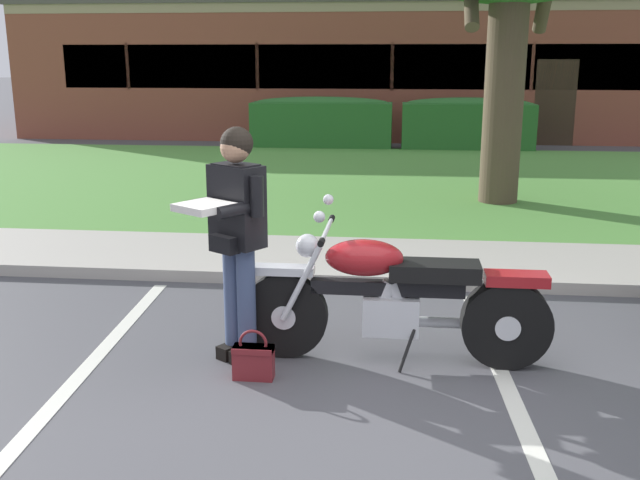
{
  "coord_description": "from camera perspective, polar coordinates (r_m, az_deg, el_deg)",
  "views": [
    {
      "loc": [
        0.1,
        -4.13,
        2.17
      ],
      "look_at": [
        -0.47,
        1.04,
        0.85
      ],
      "focal_mm": 40.69,
      "sensor_mm": 36.0,
      "label": 1
    }
  ],
  "objects": [
    {
      "name": "rider_person",
      "position": [
        5.15,
        -6.68,
        1.08
      ],
      "size": [
        0.61,
        0.67,
        1.7
      ],
      "color": "black",
      "rests_on": "ground"
    },
    {
      "name": "curb_strip",
      "position": [
        7.09,
        5.2,
        -3.16
      ],
      "size": [
        60.0,
        0.2,
        0.12
      ],
      "primitive_type": "cube",
      "color": "#ADA89E",
      "rests_on": "ground"
    },
    {
      "name": "motorcycle",
      "position": [
        5.26,
        6.83,
        -4.62
      ],
      "size": [
        2.24,
        0.82,
        1.18
      ],
      "color": "black",
      "rests_on": "ground"
    },
    {
      "name": "hedge_left",
      "position": [
        17.63,
        0.12,
        9.3
      ],
      "size": [
        3.36,
        0.9,
        1.24
      ],
      "color": "#286028",
      "rests_on": "ground"
    },
    {
      "name": "stall_stripe_0",
      "position": [
        5.31,
        -18.92,
        -10.66
      ],
      "size": [
        0.33,
        4.4,
        0.01
      ],
      "primitive_type": "cube",
      "rotation": [
        0.0,
        0.0,
        0.05
      ],
      "color": "silver",
      "rests_on": "ground"
    },
    {
      "name": "ground_plane",
      "position": [
        4.67,
        4.48,
        -13.52
      ],
      "size": [
        140.0,
        140.0,
        0.0
      ],
      "primitive_type": "plane",
      "color": "#4C4C51"
    },
    {
      "name": "hedge_center_left",
      "position": [
        17.6,
        11.52,
        9.01
      ],
      "size": [
        3.06,
        0.9,
        1.24
      ],
      "color": "#286028",
      "rests_on": "ground"
    },
    {
      "name": "grass_lawn",
      "position": [
        12.95,
        5.76,
        4.66
      ],
      "size": [
        60.0,
        8.82,
        0.06
      ],
      "primitive_type": "cube",
      "color": "#518E3D",
      "rests_on": "ground"
    },
    {
      "name": "stall_stripe_1",
      "position": [
        4.91,
        15.12,
        -12.5
      ],
      "size": [
        0.33,
        4.4,
        0.01
      ],
      "primitive_type": "cube",
      "rotation": [
        0.0,
        0.0,
        0.05
      ],
      "color": "silver",
      "rests_on": "ground"
    },
    {
      "name": "concrete_walk",
      "position": [
        7.91,
        5.32,
        -1.46
      ],
      "size": [
        60.0,
        1.5,
        0.08
      ],
      "primitive_type": "cube",
      "color": "#ADA89E",
      "rests_on": "ground"
    },
    {
      "name": "brick_building",
      "position": [
        23.46,
        5.84,
        13.38
      ],
      "size": [
        20.4,
        9.57,
        3.68
      ],
      "color": "brown",
      "rests_on": "ground"
    },
    {
      "name": "handbag",
      "position": [
        5.09,
        -5.26,
        -9.3
      ],
      "size": [
        0.28,
        0.13,
        0.36
      ],
      "color": "maroon",
      "rests_on": "ground"
    }
  ]
}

